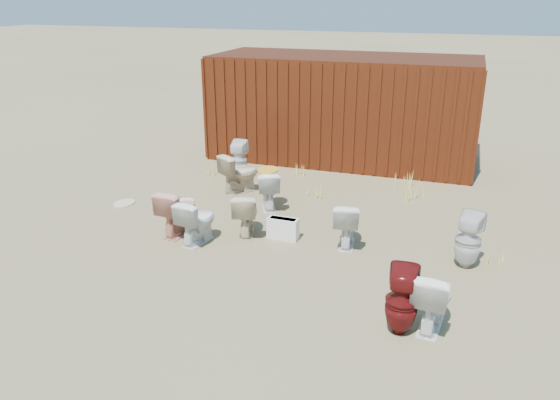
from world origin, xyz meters
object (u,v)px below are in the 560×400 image
(toilet_back_a, at_px, (238,160))
(toilet_back_e, at_px, (468,240))
(toilet_front_pink, at_px, (178,211))
(toilet_front_c, at_px, (347,223))
(toilet_front_maroon, at_px, (402,301))
(toilet_back_beige_left, at_px, (246,213))
(loose_tank, at_px, (283,228))
(shipping_container, at_px, (343,108))
(toilet_front_a, at_px, (197,221))
(toilet_back_yellowlid, at_px, (268,189))
(toilet_front_e, at_px, (432,299))
(toilet_back_beige_right, at_px, (240,173))

(toilet_back_a, xyz_separation_m, toilet_back_e, (4.67, -2.60, -0.01))
(toilet_front_pink, relative_size, toilet_front_c, 1.08)
(toilet_front_pink, distance_m, toilet_back_e, 4.51)
(toilet_front_maroon, bearing_deg, toilet_back_beige_left, -37.79)
(toilet_front_c, distance_m, toilet_front_maroon, 2.41)
(toilet_front_pink, xyz_separation_m, loose_tank, (1.68, 0.37, -0.22))
(toilet_front_pink, height_order, toilet_back_a, toilet_back_a)
(shipping_container, height_order, toilet_front_a, shipping_container)
(toilet_front_maroon, bearing_deg, toilet_front_pink, -25.36)
(loose_tank, bearing_deg, toilet_front_maroon, -42.68)
(toilet_back_yellowlid, xyz_separation_m, toilet_back_e, (3.51, -1.25, 0.05))
(toilet_front_a, bearing_deg, toilet_back_beige_left, -128.29)
(toilet_front_maroon, relative_size, toilet_back_a, 0.99)
(toilet_front_e, distance_m, toilet_back_a, 6.12)
(toilet_front_maroon, height_order, loose_tank, toilet_front_maroon)
(toilet_front_c, bearing_deg, toilet_back_beige_left, -3.65)
(toilet_front_e, xyz_separation_m, toilet_back_a, (-4.30, 4.35, 0.04))
(shipping_container, height_order, toilet_back_yellowlid, shipping_container)
(toilet_front_a, xyz_separation_m, toilet_front_c, (2.26, 0.67, -0.00))
(loose_tank, bearing_deg, shipping_container, 92.87)
(toilet_back_beige_right, bearing_deg, toilet_front_pink, 119.31)
(toilet_back_a, distance_m, toilet_back_beige_left, 2.85)
(toilet_back_beige_left, relative_size, toilet_back_e, 0.88)
(toilet_back_yellowlid, distance_m, toilet_back_e, 3.72)
(toilet_front_a, bearing_deg, loose_tank, -145.19)
(toilet_front_c, relative_size, toilet_back_e, 0.88)
(toilet_back_beige_right, bearing_deg, toilet_back_beige_left, 149.45)
(toilet_back_a, xyz_separation_m, toilet_back_beige_left, (1.22, -2.57, -0.06))
(toilet_front_a, distance_m, toilet_front_c, 2.36)
(toilet_front_c, height_order, toilet_back_a, toilet_back_a)
(toilet_back_e, bearing_deg, toilet_front_c, 9.53)
(toilet_front_a, relative_size, toilet_back_beige_right, 0.92)
(toilet_back_beige_left, bearing_deg, toilet_front_maroon, 127.55)
(toilet_back_beige_left, distance_m, toilet_back_yellowlid, 1.22)
(toilet_front_c, distance_m, toilet_back_beige_right, 3.05)
(toilet_front_pink, height_order, toilet_back_beige_right, toilet_back_beige_right)
(toilet_front_e, relative_size, toilet_back_e, 0.92)
(toilet_front_c, bearing_deg, toilet_front_a, 8.45)
(toilet_back_e, bearing_deg, toilet_front_maroon, 85.13)
(toilet_front_c, distance_m, toilet_back_beige_left, 1.66)
(toilet_front_maroon, xyz_separation_m, toilet_back_beige_left, (-2.75, 2.01, -0.05))
(toilet_front_a, relative_size, toilet_front_pink, 0.93)
(toilet_back_beige_right, bearing_deg, toilet_front_e, 171.53)
(toilet_front_pink, relative_size, toilet_back_beige_left, 1.08)
(shipping_container, height_order, toilet_front_maroon, shipping_container)
(toilet_front_c, height_order, toilet_front_maroon, toilet_front_maroon)
(toilet_front_c, xyz_separation_m, toilet_front_maroon, (1.10, -2.14, 0.05))
(toilet_front_maroon, height_order, toilet_back_yellowlid, toilet_front_maroon)
(toilet_front_pink, relative_size, toilet_front_e, 1.03)
(toilet_front_maroon, xyz_separation_m, toilet_back_a, (-3.97, 4.58, 0.00))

